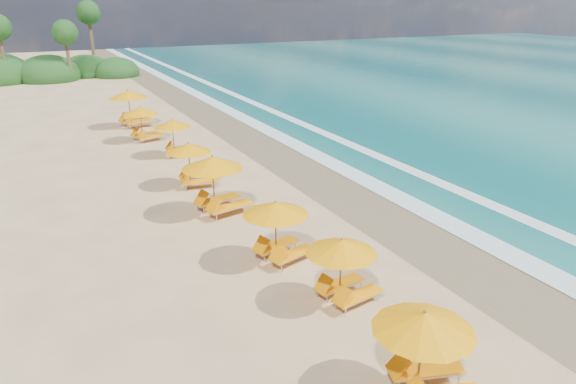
{
  "coord_description": "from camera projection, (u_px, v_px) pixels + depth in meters",
  "views": [
    {
      "loc": [
        -8.57,
        -17.06,
        8.32
      ],
      "look_at": [
        0.0,
        0.0,
        1.2
      ],
      "focal_mm": 32.56,
      "sensor_mm": 36.0,
      "label": 1
    }
  ],
  "objects": [
    {
      "name": "station_6",
      "position": [
        193.0,
        161.0,
        24.19
      ],
      "size": [
        2.51,
        2.38,
        2.14
      ],
      "rotation": [
        0.0,
        0.0,
        -0.14
      ],
      "color": "olive",
      "rests_on": "ground"
    },
    {
      "name": "station_5",
      "position": [
        217.0,
        181.0,
        20.99
      ],
      "size": [
        3.08,
        2.95,
        2.53
      ],
      "rotation": [
        0.0,
        0.0,
        0.21
      ],
      "color": "olive",
      "rests_on": "ground"
    },
    {
      "name": "wet_sand",
      "position": [
        371.0,
        203.0,
        22.48
      ],
      "size": [
        4.0,
        160.0,
        0.01
      ],
      "primitive_type": "cube",
      "color": "olive",
      "rests_on": "ground"
    },
    {
      "name": "ground",
      "position": [
        288.0,
        220.0,
        20.8
      ],
      "size": [
        160.0,
        160.0,
        0.0
      ],
      "primitive_type": "plane",
      "color": "#D7AF7E",
      "rests_on": "ground"
    },
    {
      "name": "station_9",
      "position": [
        132.0,
        106.0,
        35.39
      ],
      "size": [
        3.16,
        3.04,
        2.58
      ],
      "rotation": [
        0.0,
        0.0,
        0.22
      ],
      "color": "olive",
      "rests_on": "ground"
    },
    {
      "name": "station_3",
      "position": [
        345.0,
        266.0,
        14.83
      ],
      "size": [
        2.48,
        2.36,
        2.09
      ],
      "rotation": [
        0.0,
        0.0,
        0.17
      ],
      "color": "olive",
      "rests_on": "ground"
    },
    {
      "name": "station_2",
      "position": [
        429.0,
        349.0,
        11.18
      ],
      "size": [
        2.83,
        2.76,
        2.25
      ],
      "rotation": [
        0.0,
        0.0,
        -0.3
      ],
      "color": "olive",
      "rests_on": "ground"
    },
    {
      "name": "station_4",
      "position": [
        280.0,
        227.0,
        17.17
      ],
      "size": [
        2.78,
        2.7,
        2.23
      ],
      "rotation": [
        0.0,
        0.0,
        0.27
      ],
      "color": "olive",
      "rests_on": "ground"
    },
    {
      "name": "station_8",
      "position": [
        144.0,
        121.0,
        31.91
      ],
      "size": [
        2.73,
        2.65,
        2.19
      ],
      "rotation": [
        0.0,
        0.0,
        0.27
      ],
      "color": "olive",
      "rests_on": "ground"
    },
    {
      "name": "station_7",
      "position": [
        176.0,
        135.0,
        28.86
      ],
      "size": [
        2.55,
        2.44,
        2.11
      ],
      "rotation": [
        0.0,
        0.0,
        -0.2
      ],
      "color": "olive",
      "rests_on": "ground"
    },
    {
      "name": "surf_foam",
      "position": [
        420.0,
        193.0,
        23.6
      ],
      "size": [
        4.0,
        160.0,
        0.01
      ],
      "color": "white",
      "rests_on": "ground"
    },
    {
      "name": "treeline",
      "position": [
        7.0,
        73.0,
        54.38
      ],
      "size": [
        25.8,
        8.8,
        9.74
      ],
      "color": "#163D14",
      "rests_on": "ground"
    }
  ]
}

